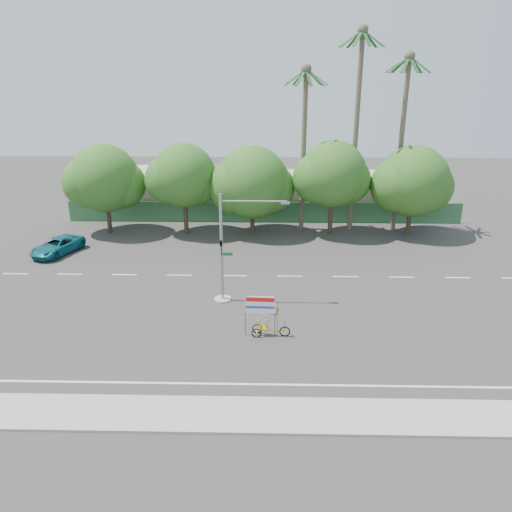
{
  "coord_description": "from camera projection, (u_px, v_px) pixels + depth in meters",
  "views": [
    {
      "loc": [
        0.32,
        -25.11,
        13.96
      ],
      "look_at": [
        -0.32,
        2.77,
        3.5
      ],
      "focal_mm": 35.0,
      "sensor_mm": 36.0,
      "label": 1
    }
  ],
  "objects": [
    {
      "name": "ground",
      "position": [
        261.0,
        330.0,
        28.42
      ],
      "size": [
        120.0,
        120.0,
        0.0
      ],
      "primitive_type": "plane",
      "color": "#33302D",
      "rests_on": "ground"
    },
    {
      "name": "palm_mid",
      "position": [
        403.0,
        126.0,
        43.11
      ],
      "size": [
        3.73,
        3.79,
        15.45
      ],
      "color": "#70604C",
      "rests_on": "ground"
    },
    {
      "name": "palm_short",
      "position": [
        304.0,
        132.0,
        43.48
      ],
      "size": [
        3.73,
        3.79,
        14.45
      ],
      "color": "#70604C",
      "rests_on": "ground"
    },
    {
      "name": "building_right",
      "position": [
        341.0,
        194.0,
        51.95
      ],
      "size": [
        14.0,
        8.0,
        3.6
      ],
      "primitive_type": "cube",
      "color": "#BFB598",
      "rests_on": "ground"
    },
    {
      "name": "building_left",
      "position": [
        169.0,
        191.0,
        52.27
      ],
      "size": [
        12.0,
        8.0,
        4.0
      ],
      "primitive_type": "cube",
      "color": "#BFB598",
      "rests_on": "ground"
    },
    {
      "name": "tree_center",
      "position": [
        252.0,
        185.0,
        43.72
      ],
      "size": [
        7.62,
        6.4,
        7.85
      ],
      "color": "#473828",
      "rests_on": "ground"
    },
    {
      "name": "tree_far_right",
      "position": [
        412.0,
        184.0,
        43.36
      ],
      "size": [
        7.38,
        6.2,
        7.94
      ],
      "color": "#473828",
      "rests_on": "ground"
    },
    {
      "name": "tree_right",
      "position": [
        332.0,
        176.0,
        43.3
      ],
      "size": [
        6.9,
        5.8,
        8.36
      ],
      "color": "#473828",
      "rests_on": "ground"
    },
    {
      "name": "trike_billboard",
      "position": [
        265.0,
        319.0,
        27.55
      ],
      "size": [
        2.56,
        0.6,
        2.51
      ],
      "rotation": [
        0.0,
        0.0,
        -0.04
      ],
      "color": "black",
      "rests_on": "ground"
    },
    {
      "name": "fence",
      "position": [
        264.0,
        212.0,
        48.19
      ],
      "size": [
        38.0,
        0.08,
        2.0
      ],
      "primitive_type": "cube",
      "color": "#336B3D",
      "rests_on": "ground"
    },
    {
      "name": "tree_left",
      "position": [
        183.0,
        178.0,
        43.64
      ],
      "size": [
        6.66,
        5.6,
        8.07
      ],
      "color": "#473828",
      "rests_on": "ground"
    },
    {
      "name": "tree_far_left",
      "position": [
        104.0,
        181.0,
        43.9
      ],
      "size": [
        7.14,
        6.0,
        7.96
      ],
      "color": "#473828",
      "rests_on": "ground"
    },
    {
      "name": "sidewalk_near",
      "position": [
        258.0,
        415.0,
        21.37
      ],
      "size": [
        50.0,
        2.4,
        0.12
      ],
      "primitive_type": "cube",
      "color": "gray",
      "rests_on": "ground"
    },
    {
      "name": "palm_tall",
      "position": [
        357.0,
        113.0,
        42.82
      ],
      "size": [
        3.73,
        3.79,
        17.45
      ],
      "color": "#70604C",
      "rests_on": "ground"
    },
    {
      "name": "pickup_truck",
      "position": [
        57.0,
        246.0,
        40.04
      ],
      "size": [
        3.68,
        5.18,
        1.31
      ],
      "primitive_type": "imported",
      "rotation": [
        0.0,
        0.0,
        -0.35
      ],
      "color": "#0F5D69",
      "rests_on": "ground"
    },
    {
      "name": "traffic_signal",
      "position": [
        227.0,
        258.0,
        31.17
      ],
      "size": [
        4.72,
        1.1,
        7.0
      ],
      "color": "gray",
      "rests_on": "ground"
    }
  ]
}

